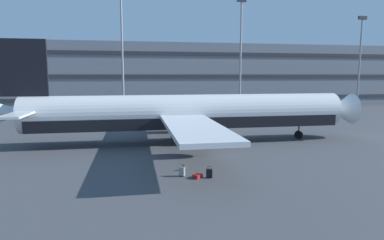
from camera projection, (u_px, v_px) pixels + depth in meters
The scene contains 10 objects.
ground_plane at pixel (230, 138), 38.76m from camera, with size 600.00×600.00×0.00m, color #424449.
terminal_structure at pixel (176, 76), 78.84m from camera, with size 136.20×18.09×14.01m.
airliner at pixel (185, 114), 35.79m from camera, with size 39.86×32.17×10.75m.
light_mast_left at pixel (122, 34), 60.26m from camera, with size 1.80×0.50×25.58m.
light_mast_center_left at pixel (241, 47), 64.83m from camera, with size 1.80×0.50×21.80m.
light_mast_center_right at pixel (360, 55), 70.02m from camera, with size 1.80×0.50×19.33m.
suitcase_purple at pixel (182, 171), 24.15m from camera, with size 0.44×0.42×0.87m.
suitcase_small at pixel (197, 176), 23.79m from camera, with size 0.80×0.78×0.28m.
suitcase_silver at pixel (209, 173), 23.78m from camera, with size 0.49×0.36×0.88m.
backpack_teal at pixel (185, 168), 25.64m from camera, with size 0.38×0.36×0.47m.
Camera 1 is at (-11.70, -36.55, 7.31)m, focal length 31.25 mm.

